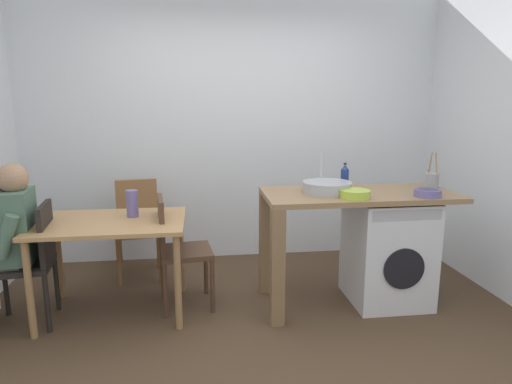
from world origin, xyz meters
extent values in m
plane|color=#4C3826|center=(0.00, 0.00, 0.00)|extent=(5.46, 5.46, 0.00)
cube|color=silver|center=(0.00, 1.75, 1.35)|extent=(4.60, 0.10, 2.70)
cube|color=tan|center=(-1.04, 0.52, 0.72)|extent=(1.10, 0.76, 0.03)
cylinder|color=#977045|center=(-1.54, 0.19, 0.35)|extent=(0.05, 0.05, 0.71)
cylinder|color=#977045|center=(-0.54, 0.19, 0.35)|extent=(0.05, 0.05, 0.71)
cylinder|color=#977045|center=(-1.54, 0.85, 0.35)|extent=(0.05, 0.05, 0.71)
cylinder|color=#977045|center=(-0.54, 0.85, 0.35)|extent=(0.05, 0.05, 0.71)
cube|color=black|center=(-1.66, 0.42, 0.45)|extent=(0.44, 0.44, 0.04)
cube|color=black|center=(-1.49, 0.44, 0.68)|extent=(0.08, 0.38, 0.45)
cylinder|color=black|center=(-1.86, 0.58, 0.23)|extent=(0.04, 0.04, 0.45)
cylinder|color=black|center=(-1.46, 0.27, 0.23)|extent=(0.04, 0.04, 0.45)
cylinder|color=black|center=(-1.51, 0.62, 0.23)|extent=(0.04, 0.04, 0.45)
cube|color=#4C3323|center=(-0.49, 0.57, 0.45)|extent=(0.44, 0.44, 0.04)
cube|color=#4C3323|center=(-0.67, 0.55, 0.68)|extent=(0.08, 0.38, 0.45)
cylinder|color=#4C3323|center=(-0.34, 0.77, 0.23)|extent=(0.04, 0.04, 0.45)
cylinder|color=#4C3323|center=(-0.29, 0.42, 0.23)|extent=(0.04, 0.04, 0.45)
cylinder|color=#4C3323|center=(-0.69, 0.73, 0.23)|extent=(0.04, 0.04, 0.45)
cylinder|color=#4C3323|center=(-0.65, 0.37, 0.23)|extent=(0.04, 0.04, 0.45)
cube|color=olive|center=(-0.94, 1.22, 0.45)|extent=(0.45, 0.45, 0.04)
cube|color=olive|center=(-0.97, 1.40, 0.68)|extent=(0.38, 0.09, 0.45)
cylinder|color=olive|center=(-0.74, 1.07, 0.23)|extent=(0.04, 0.04, 0.45)
cylinder|color=olive|center=(-1.10, 1.02, 0.23)|extent=(0.04, 0.04, 0.45)
cylinder|color=olive|center=(-0.79, 1.43, 0.23)|extent=(0.04, 0.04, 0.45)
cylinder|color=olive|center=(-1.15, 1.38, 0.23)|extent=(0.04, 0.04, 0.45)
cube|color=#4C6B56|center=(-1.66, 0.42, 0.75)|extent=(0.24, 0.36, 0.52)
cylinder|color=#4C6B56|center=(-1.66, 0.21, 0.74)|extent=(0.20, 0.11, 0.31)
cylinder|color=#4C6B56|center=(-1.71, 0.63, 0.74)|extent=(0.20, 0.11, 0.31)
sphere|color=#A57A5B|center=(-1.66, 0.42, 1.09)|extent=(0.21, 0.21, 0.21)
sphere|color=black|center=(-1.72, 0.42, 1.01)|extent=(0.12, 0.12, 0.12)
cube|color=olive|center=(0.87, 0.46, 0.90)|extent=(1.50, 0.68, 0.04)
cube|color=brown|center=(0.17, 0.17, 0.44)|extent=(0.10, 0.10, 0.88)
cube|color=brown|center=(0.17, 0.75, 0.44)|extent=(0.10, 0.10, 0.88)
cube|color=silver|center=(1.13, 0.46, 0.43)|extent=(0.60, 0.60, 0.86)
cylinder|color=black|center=(1.13, 0.15, 0.39)|extent=(0.32, 0.02, 0.32)
cube|color=#B2B2B7|center=(1.13, 0.16, 0.80)|extent=(0.54, 0.01, 0.08)
cylinder|color=#9EA0A5|center=(0.61, 0.46, 0.97)|extent=(0.38, 0.38, 0.09)
cylinder|color=#B2B2B7|center=(0.61, 0.64, 1.06)|extent=(0.02, 0.02, 0.28)
cylinder|color=navy|center=(0.84, 0.72, 0.99)|extent=(0.07, 0.07, 0.14)
cone|color=navy|center=(0.84, 0.72, 1.08)|extent=(0.06, 0.06, 0.04)
cylinder|color=#262626|center=(0.84, 0.72, 1.11)|extent=(0.03, 0.03, 0.02)
cylinder|color=#A8C63D|center=(0.76, 0.26, 0.95)|extent=(0.22, 0.22, 0.06)
cylinder|color=olive|center=(0.76, 0.26, 0.97)|extent=(0.18, 0.18, 0.03)
cylinder|color=gray|center=(1.50, 0.51, 0.99)|extent=(0.11, 0.11, 0.13)
cylinder|color=#99724C|center=(1.48, 0.52, 1.13)|extent=(0.01, 0.04, 0.18)
cylinder|color=#99724C|center=(1.52, 0.50, 1.13)|extent=(0.01, 0.05, 0.18)
cylinder|color=slate|center=(1.32, 0.24, 0.95)|extent=(0.20, 0.20, 0.05)
cylinder|color=#3D375B|center=(1.32, 0.24, 0.96)|extent=(0.16, 0.16, 0.03)
cylinder|color=slate|center=(-0.89, 0.62, 0.84)|extent=(0.09, 0.09, 0.21)
cube|color=#B2B2B7|center=(0.82, 0.36, 0.92)|extent=(0.15, 0.06, 0.01)
cube|color=#262628|center=(0.82, 0.36, 0.92)|extent=(0.15, 0.06, 0.01)
camera|label=1|loc=(-0.37, -2.78, 1.61)|focal=30.76mm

